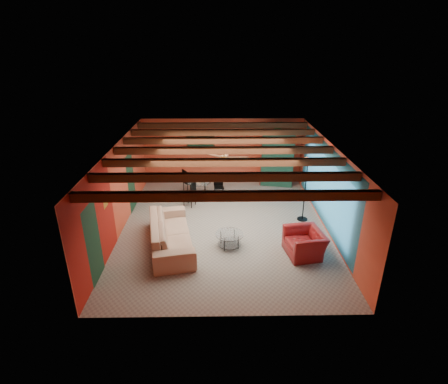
{
  "coord_description": "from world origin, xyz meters",
  "views": [
    {
      "loc": [
        -0.16,
        -9.94,
        5.56
      ],
      "look_at": [
        0.0,
        0.2,
        1.15
      ],
      "focal_mm": 28.04,
      "sensor_mm": 36.0,
      "label": 1
    }
  ],
  "objects_px": {
    "potted_plant": "(278,127)",
    "coffee_table": "(229,240)",
    "dining_table": "(199,186)",
    "vase": "(199,173)",
    "sofa": "(171,233)",
    "armoire": "(276,159)",
    "floor_lamp": "(305,190)",
    "armchair": "(304,243)"
  },
  "relations": [
    {
      "from": "armoire",
      "to": "floor_lamp",
      "type": "bearing_deg",
      "value": -71.0
    },
    {
      "from": "dining_table",
      "to": "potted_plant",
      "type": "bearing_deg",
      "value": 24.25
    },
    {
      "from": "potted_plant",
      "to": "sofa",
      "type": "bearing_deg",
      "value": -128.19
    },
    {
      "from": "armchair",
      "to": "dining_table",
      "type": "relative_size",
      "value": 0.61
    },
    {
      "from": "coffee_table",
      "to": "dining_table",
      "type": "height_order",
      "value": "dining_table"
    },
    {
      "from": "dining_table",
      "to": "floor_lamp",
      "type": "bearing_deg",
      "value": -27.03
    },
    {
      "from": "armoire",
      "to": "vase",
      "type": "relative_size",
      "value": 12.67
    },
    {
      "from": "coffee_table",
      "to": "potted_plant",
      "type": "height_order",
      "value": "potted_plant"
    },
    {
      "from": "sofa",
      "to": "armoire",
      "type": "height_order",
      "value": "armoire"
    },
    {
      "from": "coffee_table",
      "to": "armoire",
      "type": "bearing_deg",
      "value": 66.98
    },
    {
      "from": "dining_table",
      "to": "armoire",
      "type": "relative_size",
      "value": 0.83
    },
    {
      "from": "dining_table",
      "to": "vase",
      "type": "bearing_deg",
      "value": 0.0
    },
    {
      "from": "floor_lamp",
      "to": "vase",
      "type": "bearing_deg",
      "value": 152.97
    },
    {
      "from": "sofa",
      "to": "vase",
      "type": "xyz_separation_m",
      "value": [
        0.65,
        3.39,
        0.61
      ]
    },
    {
      "from": "vase",
      "to": "armchair",
      "type": "bearing_deg",
      "value": -51.05
    },
    {
      "from": "armchair",
      "to": "sofa",
      "type": "bearing_deg",
      "value": -107.06
    },
    {
      "from": "potted_plant",
      "to": "floor_lamp",
      "type": "bearing_deg",
      "value": -82.05
    },
    {
      "from": "armchair",
      "to": "vase",
      "type": "relative_size",
      "value": 6.39
    },
    {
      "from": "sofa",
      "to": "dining_table",
      "type": "xyz_separation_m",
      "value": [
        0.65,
        3.39,
        0.05
      ]
    },
    {
      "from": "dining_table",
      "to": "floor_lamp",
      "type": "relative_size",
      "value": 0.85
    },
    {
      "from": "sofa",
      "to": "floor_lamp",
      "type": "bearing_deg",
      "value": -80.87
    },
    {
      "from": "sofa",
      "to": "armchair",
      "type": "relative_size",
      "value": 2.61
    },
    {
      "from": "floor_lamp",
      "to": "vase",
      "type": "distance_m",
      "value": 4.0
    },
    {
      "from": "floor_lamp",
      "to": "coffee_table",
      "type": "bearing_deg",
      "value": -146.99
    },
    {
      "from": "armchair",
      "to": "vase",
      "type": "bearing_deg",
      "value": -150.64
    },
    {
      "from": "dining_table",
      "to": "coffee_table",
      "type": "bearing_deg",
      "value": -73.03
    },
    {
      "from": "potted_plant",
      "to": "vase",
      "type": "height_order",
      "value": "potted_plant"
    },
    {
      "from": "armoire",
      "to": "vase",
      "type": "bearing_deg",
      "value": -144.69
    },
    {
      "from": "sofa",
      "to": "floor_lamp",
      "type": "xyz_separation_m",
      "value": [
        4.22,
        1.57,
        0.65
      ]
    },
    {
      "from": "sofa",
      "to": "armchair",
      "type": "distance_m",
      "value": 3.83
    },
    {
      "from": "potted_plant",
      "to": "coffee_table",
      "type": "bearing_deg",
      "value": -113.02
    },
    {
      "from": "armchair",
      "to": "dining_table",
      "type": "distance_m",
      "value": 5.0
    },
    {
      "from": "dining_table",
      "to": "armoire",
      "type": "height_order",
      "value": "armoire"
    },
    {
      "from": "sofa",
      "to": "coffee_table",
      "type": "height_order",
      "value": "sofa"
    },
    {
      "from": "dining_table",
      "to": "floor_lamp",
      "type": "xyz_separation_m",
      "value": [
        3.56,
        -1.82,
        0.6
      ]
    },
    {
      "from": "coffee_table",
      "to": "armchair",
      "type": "bearing_deg",
      "value": -11.75
    },
    {
      "from": "potted_plant",
      "to": "armoire",
      "type": "bearing_deg",
      "value": 0.0
    },
    {
      "from": "armoire",
      "to": "coffee_table",
      "type": "bearing_deg",
      "value": -101.96
    },
    {
      "from": "sofa",
      "to": "coffee_table",
      "type": "distance_m",
      "value": 1.72
    },
    {
      "from": "armchair",
      "to": "vase",
      "type": "distance_m",
      "value": 5.04
    },
    {
      "from": "dining_table",
      "to": "vase",
      "type": "distance_m",
      "value": 0.56
    },
    {
      "from": "armchair",
      "to": "floor_lamp",
      "type": "bearing_deg",
      "value": 158.79
    }
  ]
}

